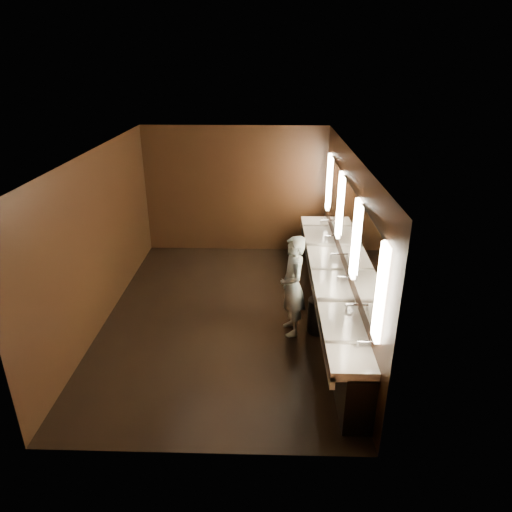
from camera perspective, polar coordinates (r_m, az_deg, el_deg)
The scene contains 10 objects.
floor at distance 7.98m, azimuth -3.95°, elevation -7.40°, with size 6.00×6.00×0.00m, color black.
ceiling at distance 6.97m, azimuth -4.60°, elevation 12.74°, with size 4.00×6.00×0.02m, color #2D2D2B.
wall_back at distance 10.20m, azimuth -2.60°, elevation 8.21°, with size 4.00×0.02×2.80m, color black.
wall_front at distance 4.73m, azimuth -7.85°, elevation -11.57°, with size 4.00×0.02×2.80m, color black.
wall_left at distance 7.82m, azimuth -19.00°, elevation 2.03°, with size 0.02×6.00×2.80m, color black.
wall_right at distance 7.43m, azimuth 11.29°, elevation 1.78°, with size 0.02×6.00×2.80m, color black.
sink_counter at distance 7.78m, azimuth 9.26°, elevation -4.39°, with size 0.55×5.40×1.01m.
mirror_band at distance 7.31m, azimuth 11.35°, elevation 4.33°, with size 0.06×5.03×1.15m.
person at distance 7.16m, azimuth 4.61°, elevation -3.76°, with size 0.60×0.39×1.65m, color #8BBECF.
trash_bin at distance 7.47m, azimuth 7.88°, elevation -7.37°, with size 0.37×0.37×0.57m, color black.
Camera 1 is at (0.74, -6.80, 4.11)m, focal length 32.00 mm.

